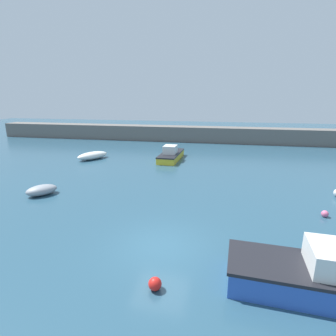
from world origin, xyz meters
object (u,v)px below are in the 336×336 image
at_px(fishing_dinghy_green, 42,190).
at_px(mooring_buoy_pink, 325,214).
at_px(cabin_cruiser_white, 327,277).
at_px(motorboat_with_cabin, 171,155).
at_px(mooring_buoy_red, 155,284).
at_px(rowboat_blue_near, 93,156).

relative_size(fishing_dinghy_green, mooring_buoy_pink, 6.06).
height_order(cabin_cruiser_white, mooring_buoy_pink, cabin_cruiser_white).
relative_size(motorboat_with_cabin, mooring_buoy_red, 11.45).
height_order(motorboat_with_cabin, cabin_cruiser_white, cabin_cruiser_white).
height_order(cabin_cruiser_white, mooring_buoy_red, cabin_cruiser_white).
height_order(fishing_dinghy_green, mooring_buoy_red, fishing_dinghy_green).
bearing_deg(motorboat_with_cabin, fishing_dinghy_green, 153.06).
bearing_deg(mooring_buoy_pink, rowboat_blue_near, 151.70).
relative_size(cabin_cruiser_white, mooring_buoy_red, 13.76).
height_order(fishing_dinghy_green, rowboat_blue_near, rowboat_blue_near).
bearing_deg(mooring_buoy_pink, mooring_buoy_red, -136.98).
height_order(rowboat_blue_near, mooring_buoy_red, rowboat_blue_near).
bearing_deg(mooring_buoy_red, cabin_cruiser_white, 9.13).
distance_m(fishing_dinghy_green, cabin_cruiser_white, 16.67).
relative_size(motorboat_with_cabin, fishing_dinghy_green, 2.36).
relative_size(motorboat_with_cabin, mooring_buoy_pink, 14.29).
bearing_deg(mooring_buoy_red, rowboat_blue_near, 122.49).
distance_m(cabin_cruiser_white, rowboat_blue_near, 23.78).
relative_size(rowboat_blue_near, mooring_buoy_pink, 9.64).
distance_m(motorboat_with_cabin, rowboat_blue_near, 8.33).
bearing_deg(rowboat_blue_near, fishing_dinghy_green, -139.16).
xyz_separation_m(fishing_dinghy_green, mooring_buoy_pink, (17.60, 0.07, -0.15)).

